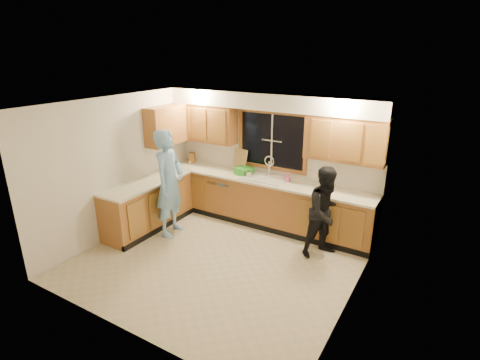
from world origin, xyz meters
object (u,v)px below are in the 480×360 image
Objects in this scene: stove at (126,216)px; dishwasher at (226,196)px; man at (169,183)px; sink at (264,181)px; woman at (326,212)px; knife_block at (192,158)px; soap_bottle at (288,177)px; bowl at (327,188)px; dish_crate at (244,171)px.

dishwasher is at bearing 62.31° from stove.
man is at bearing -109.26° from dishwasher.
sink is 0.57× the size of woman.
knife_block is (-0.98, 0.17, 0.62)m from dishwasher.
stove is (-1.80, -1.82, -0.41)m from sink.
stove is at bearing -139.73° from soap_bottle.
sink reaches higher than knife_block.
bowl is at bearing -1.64° from soap_bottle.
man is at bearing -142.85° from soap_bottle.
bowl is at bearing -73.88° from man.
bowl reaches higher than dishwasher.
woman is 7.02× the size of knife_block.
dishwasher is 1.40m from man.
sink reaches higher than bowl.
dishwasher is at bearing -178.12° from bowl.
dish_crate is 1.37× the size of bowl.
knife_block reaches higher than stove.
sink reaches higher than dishwasher.
sink is 1.77m from man.
man reaches higher than knife_block.
stove is 4.10× the size of bowl.
sink is 2.60m from stove.
dishwasher is 0.70m from dish_crate.
woman is 8.35× the size of soap_bottle.
dish_crate is at bearing -44.36° from man.
sink is at bearing -29.13° from knife_block.
dish_crate reaches higher than dishwasher.
soap_bottle is at bearing -64.09° from man.
soap_bottle is at bearing 40.27° from stove.
woman reaches higher than dishwasher.
woman reaches higher than soap_bottle.
woman is at bearing 21.91° from stove.
woman is 5.06× the size of dish_crate.
stove is 0.46× the size of man.
dish_crate is (1.34, 1.85, 0.54)m from stove.
man is 2.77m from woman.
woman reaches higher than dish_crate.
dishwasher is 2.34m from woman.
stove is 2.99m from soap_bottle.
soap_bottle is (-0.96, 0.61, 0.25)m from woman.
man is (-1.27, -1.22, 0.11)m from sink.
man is 10.68× the size of soap_bottle.
man reaches higher than stove.
stove is at bearing -134.61° from sink.
bowl is at bearing 55.11° from woman.
man is (-0.42, -1.21, 0.56)m from dishwasher.
soap_bottle is (0.90, 0.05, 0.02)m from dish_crate.
dishwasher is (-0.85, -0.01, -0.45)m from sink.
knife_block is 1.19× the size of soap_bottle.
stove is 2.99× the size of dish_crate.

